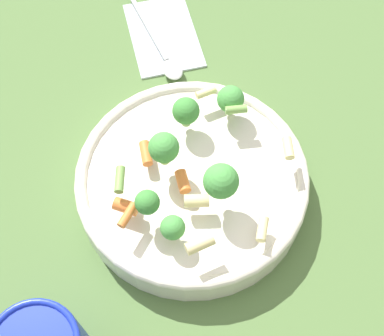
# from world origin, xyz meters

# --- Properties ---
(ground_plane) EXTENTS (3.00, 3.00, 0.00)m
(ground_plane) POSITION_xyz_m (0.00, 0.00, 0.00)
(ground_plane) COLOR #4C6B38
(bowl) EXTENTS (0.27, 0.27, 0.05)m
(bowl) POSITION_xyz_m (0.00, 0.00, 0.02)
(bowl) COLOR silver
(bowl) RESTS_ON ground_plane
(pasta_salad) EXTENTS (0.22, 0.18, 0.06)m
(pasta_salad) POSITION_xyz_m (0.00, 0.00, 0.08)
(pasta_salad) COLOR #8CB766
(pasta_salad) RESTS_ON bowl
(napkin) EXTENTS (0.17, 0.15, 0.01)m
(napkin) POSITION_xyz_m (-0.23, -0.10, 0.00)
(napkin) COLOR #B2BCC6
(napkin) RESTS_ON ground_plane
(spoon) EXTENTS (0.15, 0.12, 0.01)m
(spoon) POSITION_xyz_m (-0.19, -0.09, 0.01)
(spoon) COLOR silver
(spoon) RESTS_ON napkin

